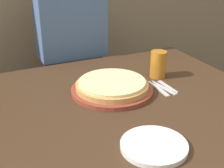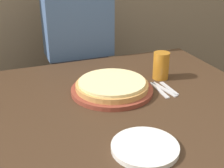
{
  "view_description": "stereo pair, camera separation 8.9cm",
  "coord_description": "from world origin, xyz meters",
  "px_view_note": "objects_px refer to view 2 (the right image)",
  "views": [
    {
      "loc": [
        -0.57,
        -1.06,
        1.38
      ],
      "look_at": [
        -0.04,
        0.09,
        0.81
      ],
      "focal_mm": 50.0,
      "sensor_mm": 36.0,
      "label": 1
    },
    {
      "loc": [
        -0.49,
        -1.09,
        1.38
      ],
      "look_at": [
        -0.04,
        0.09,
        0.81
      ],
      "focal_mm": 50.0,
      "sensor_mm": 36.0,
      "label": 2
    }
  ],
  "objects_px": {
    "pizza_on_board": "(112,87)",
    "dinner_plate": "(145,147)",
    "spoon": "(169,88)",
    "fork": "(159,90)",
    "beer_glass": "(161,64)",
    "dinner_knife": "(164,89)",
    "diner_person": "(79,65)"
  },
  "relations": [
    {
      "from": "dinner_plate",
      "to": "diner_person",
      "type": "height_order",
      "value": "diner_person"
    },
    {
      "from": "pizza_on_board",
      "to": "dinner_knife",
      "type": "relative_size",
      "value": 2.14
    },
    {
      "from": "diner_person",
      "to": "fork",
      "type": "bearing_deg",
      "value": -74.1
    },
    {
      "from": "beer_glass",
      "to": "diner_person",
      "type": "distance_m",
      "value": 0.64
    },
    {
      "from": "fork",
      "to": "diner_person",
      "type": "bearing_deg",
      "value": 105.9
    },
    {
      "from": "spoon",
      "to": "diner_person",
      "type": "relative_size",
      "value": 0.11
    },
    {
      "from": "beer_glass",
      "to": "fork",
      "type": "xyz_separation_m",
      "value": [
        -0.07,
        -0.13,
        -0.07
      ]
    },
    {
      "from": "beer_glass",
      "to": "diner_person",
      "type": "xyz_separation_m",
      "value": [
        -0.27,
        0.55,
        -0.16
      ]
    },
    {
      "from": "dinner_knife",
      "to": "spoon",
      "type": "height_order",
      "value": "same"
    },
    {
      "from": "pizza_on_board",
      "to": "spoon",
      "type": "distance_m",
      "value": 0.27
    },
    {
      "from": "pizza_on_board",
      "to": "spoon",
      "type": "height_order",
      "value": "pizza_on_board"
    },
    {
      "from": "fork",
      "to": "dinner_knife",
      "type": "xyz_separation_m",
      "value": [
        0.02,
        0.0,
        0.0
      ]
    },
    {
      "from": "dinner_plate",
      "to": "spoon",
      "type": "relative_size",
      "value": 1.53
    },
    {
      "from": "dinner_knife",
      "to": "diner_person",
      "type": "xyz_separation_m",
      "value": [
        -0.22,
        0.68,
        -0.09
      ]
    },
    {
      "from": "pizza_on_board",
      "to": "beer_glass",
      "type": "distance_m",
      "value": 0.29
    },
    {
      "from": "spoon",
      "to": "pizza_on_board",
      "type": "bearing_deg",
      "value": 166.6
    },
    {
      "from": "beer_glass",
      "to": "dinner_knife",
      "type": "height_order",
      "value": "beer_glass"
    },
    {
      "from": "dinner_knife",
      "to": "diner_person",
      "type": "distance_m",
      "value": 0.72
    },
    {
      "from": "spoon",
      "to": "diner_person",
      "type": "height_order",
      "value": "diner_person"
    },
    {
      "from": "spoon",
      "to": "diner_person",
      "type": "bearing_deg",
      "value": 109.72
    },
    {
      "from": "dinner_plate",
      "to": "spoon",
      "type": "distance_m",
      "value": 0.49
    },
    {
      "from": "pizza_on_board",
      "to": "spoon",
      "type": "xyz_separation_m",
      "value": [
        0.26,
        -0.06,
        -0.02
      ]
    },
    {
      "from": "dinner_plate",
      "to": "fork",
      "type": "distance_m",
      "value": 0.46
    },
    {
      "from": "pizza_on_board",
      "to": "diner_person",
      "type": "distance_m",
      "value": 0.63
    },
    {
      "from": "fork",
      "to": "spoon",
      "type": "relative_size",
      "value": 1.18
    },
    {
      "from": "pizza_on_board",
      "to": "dinner_plate",
      "type": "distance_m",
      "value": 0.44
    },
    {
      "from": "pizza_on_board",
      "to": "dinner_knife",
      "type": "height_order",
      "value": "pizza_on_board"
    },
    {
      "from": "dinner_plate",
      "to": "spoon",
      "type": "bearing_deg",
      "value": 50.64
    },
    {
      "from": "fork",
      "to": "spoon",
      "type": "bearing_deg",
      "value": 0.0
    },
    {
      "from": "fork",
      "to": "dinner_plate",
      "type": "bearing_deg",
      "value": -124.52
    },
    {
      "from": "pizza_on_board",
      "to": "spoon",
      "type": "relative_size",
      "value": 2.53
    },
    {
      "from": "diner_person",
      "to": "spoon",
      "type": "bearing_deg",
      "value": -70.28
    }
  ]
}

